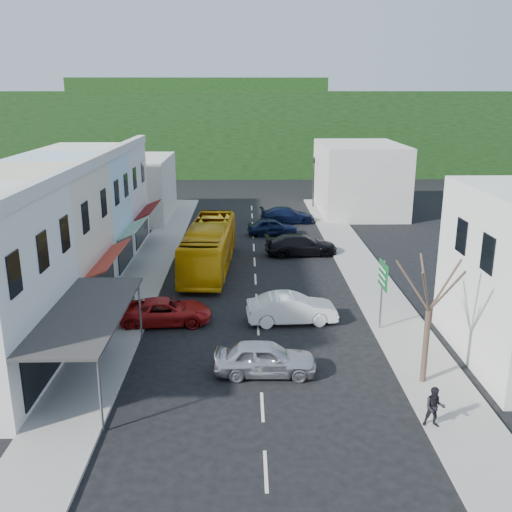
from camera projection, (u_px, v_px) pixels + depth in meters
The scene contains 19 objects.
ground at pixel (258, 327), 30.44m from camera, with size 120.00×120.00×0.00m, color black.
sidewalk_left at pixel (148, 270), 39.89m from camera, with size 3.00×52.00×0.15m, color gray.
sidewalk_right at pixel (361, 268), 40.15m from camera, with size 3.00×52.00×0.15m, color gray.
shopfront_row at pixel (47, 233), 33.91m from camera, with size 8.25×30.00×8.00m.
distant_block_left at pixel (129, 188), 55.31m from camera, with size 8.00×10.00×6.00m, color #B7B2A8.
distant_block_right at pixel (359, 178), 58.45m from camera, with size 8.00×12.00×7.00m, color #B7B2A8.
hillside at pixel (240, 125), 91.01m from camera, with size 80.00×26.00×14.00m.
bus at pixel (209, 248), 39.90m from camera, with size 2.50×11.60×3.10m, color #E8A80B.
car_silver at pixel (265, 360), 25.21m from camera, with size 1.80×4.40×1.40m, color silver.
car_white at pixel (292, 310), 30.86m from camera, with size 1.80×4.40×1.40m, color white.
car_red at pixel (166, 311), 30.76m from camera, with size 1.90×4.60×1.40m, color maroon.
car_black_near at pixel (301, 246), 43.56m from camera, with size 1.84×4.50×1.40m, color black.
car_navy_mid at pixel (272, 227), 49.55m from camera, with size 1.80×4.40×1.40m, color black.
car_navy_far at pixel (287, 216), 54.14m from camera, with size 1.84×4.50×1.40m, color black.
pedestrian_left at pixel (131, 301), 31.38m from camera, with size 0.60×0.40×1.70m, color black.
pedestrian_right at pixel (435, 406), 20.95m from camera, with size 0.70×0.44×1.70m, color black.
direction_sign at pixel (382, 296), 29.49m from camera, with size 0.21×1.72×3.82m, color #0F5F27, non-canonical shape.
street_tree at pixel (429, 311), 23.59m from camera, with size 2.33×2.33×6.77m, color #3B2A22, non-canonical shape.
traffic_signal at pixel (314, 183), 60.51m from camera, with size 0.77×1.17×5.40m, color black, non-canonical shape.
Camera 1 is at (-0.61, -28.16, 12.17)m, focal length 40.00 mm.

